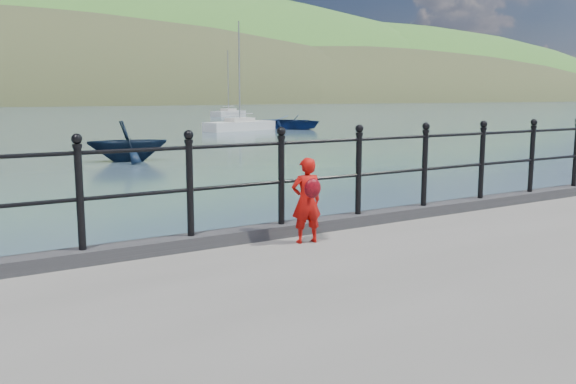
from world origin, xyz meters
TOP-DOWN VIEW (x-y plane):
  - ground at (0.00, 0.00)m, footprint 600.00×600.00m
  - kerb at (0.00, -0.15)m, footprint 60.00×0.30m
  - railing at (0.00, -0.15)m, footprint 18.11×0.11m
  - far_shore at (38.34, 239.41)m, footprint 830.00×200.00m
  - child at (0.66, -0.61)m, footprint 0.41×0.34m
  - launch_blue at (23.54, 35.75)m, footprint 5.40×6.39m
  - launch_navy at (4.49, 18.48)m, footprint 3.73×3.40m
  - sailboat_near at (18.80, 35.90)m, footprint 6.39×3.24m
  - sailboat_far at (32.78, 65.90)m, footprint 6.03×4.48m

SIDE VIEW (x-z plane):
  - far_shore at x=38.34m, z-range -100.57..55.43m
  - ground at x=0.00m, z-range 0.00..0.00m
  - sailboat_near at x=18.80m, z-range -3.90..4.58m
  - sailboat_far at x=32.78m, z-range -3.99..4.67m
  - launch_blue at x=23.54m, z-range 0.00..1.13m
  - launch_navy at x=4.49m, z-range 0.00..1.69m
  - kerb at x=0.00m, z-range 1.00..1.15m
  - child at x=0.66m, z-range 1.01..2.02m
  - railing at x=0.00m, z-range 1.23..2.42m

